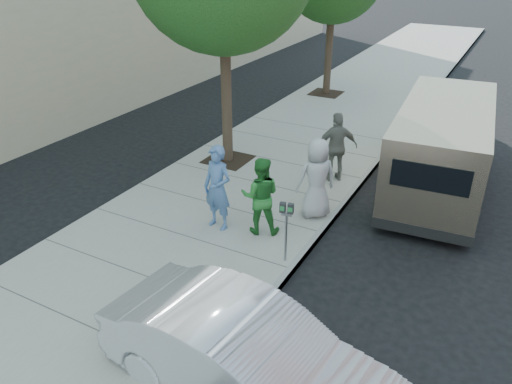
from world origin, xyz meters
TOP-DOWN VIEW (x-y plane):
  - ground at (0.00, 0.00)m, footprint 120.00×120.00m
  - sidewalk at (-1.00, 0.00)m, footprint 5.00×60.00m
  - curb_face at (1.44, 0.00)m, footprint 0.12×60.00m
  - parking_meter at (1.24, -1.30)m, footprint 0.27×0.14m
  - van at (3.17, 3.56)m, footprint 2.46×6.15m
  - sedan at (2.17, -4.40)m, footprint 4.54×2.00m
  - person_officer at (-0.58, -0.83)m, footprint 0.73×0.53m
  - person_green_shirt at (0.31, -0.57)m, footprint 1.01×0.92m
  - person_gray_shirt at (1.06, 0.63)m, footprint 1.04×1.04m
  - person_striped_polo at (0.81, 2.60)m, footprint 1.12×0.97m

SIDE VIEW (x-z plane):
  - ground at x=0.00m, z-range 0.00..0.00m
  - sidewalk at x=-1.00m, z-range 0.00..0.15m
  - curb_face at x=1.44m, z-range -0.01..0.15m
  - sedan at x=2.17m, z-range 0.00..1.45m
  - person_green_shirt at x=0.31m, z-range 0.15..1.85m
  - person_striped_polo at x=0.81m, z-range 0.15..1.95m
  - person_gray_shirt at x=1.06m, z-range 0.15..1.98m
  - parking_meter at x=1.24m, z-range 0.43..1.70m
  - person_officer at x=-0.58m, z-range 0.15..2.02m
  - van at x=3.17m, z-range 0.07..2.30m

